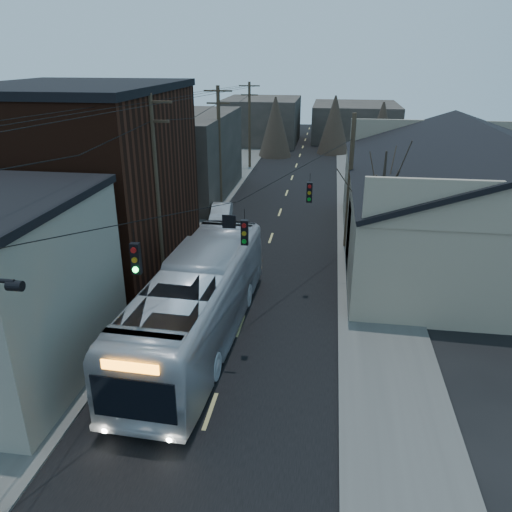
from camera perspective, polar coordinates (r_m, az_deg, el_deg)
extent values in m
cube|color=black|center=(37.93, 2.44, 4.12)|extent=(9.00, 110.00, 0.02)
cube|color=#474744|center=(39.09, -7.11, 4.60)|extent=(4.00, 110.00, 0.12)
cube|color=#474744|center=(37.84, 12.29, 3.65)|extent=(4.00, 110.00, 0.12)
cube|color=black|center=(30.05, -19.13, 7.96)|extent=(10.00, 12.00, 10.00)
cube|color=#2F2A25|center=(44.68, -9.07, 11.27)|extent=(9.00, 14.00, 7.00)
cube|color=gray|center=(33.55, 24.23, 4.17)|extent=(16.00, 20.00, 5.00)
cube|color=black|center=(31.80, 18.27, 11.21)|extent=(8.16, 20.60, 2.86)
cube|color=#2F2A25|center=(72.07, 0.67, 15.22)|extent=(10.00, 12.00, 6.00)
cube|color=#2F2A25|center=(76.51, 11.23, 14.84)|extent=(12.00, 14.00, 5.00)
cone|color=black|center=(27.28, 13.98, 4.10)|extent=(0.40, 0.40, 7.20)
cylinder|color=#382B1E|center=(26.30, -11.26, 6.85)|extent=(0.28, 0.28, 10.00)
cube|color=#382B1E|center=(25.50, -12.06, 16.86)|extent=(2.20, 0.12, 0.12)
cylinder|color=#382B1E|center=(40.45, -4.20, 12.15)|extent=(0.28, 0.28, 9.50)
cube|color=#382B1E|center=(39.92, -4.38, 18.31)|extent=(2.20, 0.12, 0.12)
cylinder|color=#382B1E|center=(55.05, -0.75, 14.62)|extent=(0.28, 0.28, 9.00)
cube|color=#382B1E|center=(54.66, -0.77, 18.88)|extent=(2.20, 0.12, 0.12)
cylinder|color=#382B1E|center=(31.80, 10.65, 8.14)|extent=(0.28, 0.28, 8.50)
cube|color=black|center=(15.66, -13.56, -0.28)|extent=(0.28, 0.20, 1.00)
cube|color=black|center=(19.24, -1.31, 2.70)|extent=(0.28, 0.20, 1.00)
cube|color=black|center=(24.71, 6.13, 7.25)|extent=(0.28, 0.20, 1.00)
imported|color=#AFB3BB|center=(21.56, -6.69, -5.28)|extent=(3.71, 13.62, 3.76)
imported|color=#A8ABB0|center=(37.42, -3.99, 4.88)|extent=(1.79, 4.13, 1.32)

